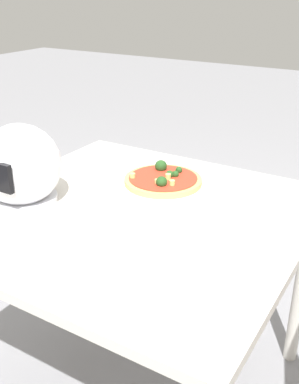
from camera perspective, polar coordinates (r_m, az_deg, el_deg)
The scene contains 4 objects.
dining_table at distance 1.46m, azimuth -1.83°, elevation -5.21°, with size 1.01×0.99×0.73m.
pizza_plate at distance 1.58m, azimuth 1.68°, elevation 0.92°, with size 0.34×0.34×0.01m, color white.
pizza at distance 1.57m, azimuth 1.70°, elevation 1.57°, with size 0.26×0.26×0.06m.
motorcycle_helmet at distance 1.47m, azimuth -15.69°, elevation 3.05°, with size 0.25×0.25×0.25m.
Camera 1 is at (-0.69, 1.06, 1.37)m, focal length 43.20 mm.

